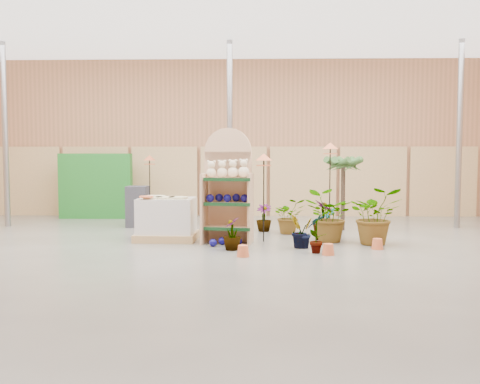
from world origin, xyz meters
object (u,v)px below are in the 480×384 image
(display_shelf, at_px, (228,190))
(pallet_stack, at_px, (167,219))
(bird_table_front, at_px, (264,160))
(potted_plant_2, at_px, (327,216))

(display_shelf, height_order, pallet_stack, display_shelf)
(bird_table_front, xyz_separation_m, potted_plant_2, (1.29, -0.02, -1.13))
(bird_table_front, bearing_deg, display_shelf, -174.83)
(display_shelf, xyz_separation_m, potted_plant_2, (2.02, 0.04, -0.53))
(bird_table_front, relative_size, potted_plant_2, 1.70)
(bird_table_front, distance_m, potted_plant_2, 1.72)
(display_shelf, height_order, bird_table_front, display_shelf)
(display_shelf, bearing_deg, bird_table_front, 14.19)
(pallet_stack, relative_size, potted_plant_2, 1.20)
(pallet_stack, distance_m, potted_plant_2, 3.30)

